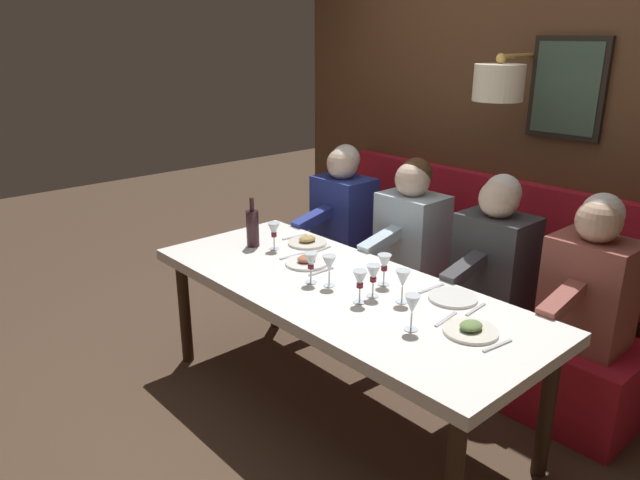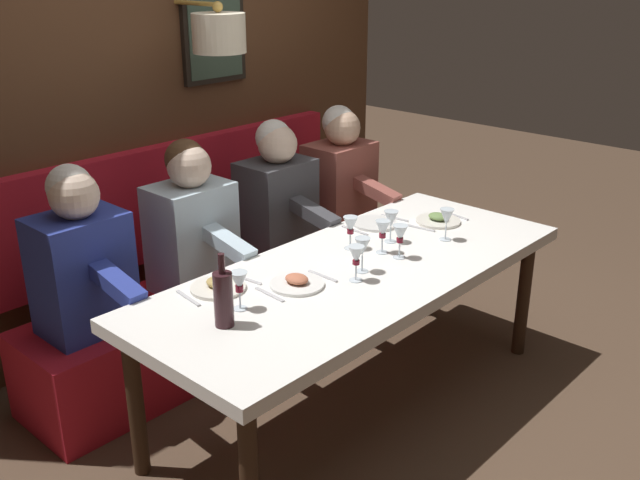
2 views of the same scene
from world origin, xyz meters
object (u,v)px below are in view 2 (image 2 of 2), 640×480
wine_glass_4 (400,235)px  wine_glass_6 (383,230)px  diner_middle (192,222)px  wine_glass_3 (350,226)px  wine_glass_5 (239,283)px  wine_bottle (223,298)px  wine_glass_1 (447,218)px  diner_nearest (340,174)px  dining_table (357,281)px  wine_glass_2 (391,220)px  diner_far (81,257)px  wine_glass_0 (356,256)px  wine_glass_7 (362,248)px  diner_near (277,195)px

wine_glass_4 → wine_glass_6: same height
diner_middle → wine_glass_3: bearing=-149.8°
wine_glass_5 → wine_bottle: bearing=114.0°
wine_glass_1 → diner_nearest: bearing=-18.3°
dining_table → diner_nearest: bearing=-45.3°
diner_nearest → wine_glass_2: diner_nearest is taller
diner_far → wine_glass_1: 1.75m
wine_glass_1 → wine_bottle: 1.35m
wine_glass_4 → wine_glass_0: bearing=92.4°
diner_far → wine_glass_6: 1.39m
dining_table → wine_glass_5: bearing=82.8°
wine_glass_1 → dining_table: bearing=79.5°
wine_glass_3 → wine_glass_7: (-0.22, 0.18, 0.00)m
wine_glass_1 → wine_glass_3: same height
dining_table → diner_middle: size_ratio=2.80×
diner_near → wine_bottle: bearing=127.4°
dining_table → wine_glass_7: bearing=152.5°
wine_glass_5 → diner_near: bearing=-51.1°
wine_glass_4 → wine_glass_6: (0.10, 0.01, 0.00)m
wine_glass_1 → wine_glass_4: size_ratio=1.00×
wine_glass_3 → wine_glass_5: 0.80m
wine_glass_1 → wine_bottle: bearing=84.6°
wine_glass_0 → diner_far: bearing=38.3°
wine_glass_3 → wine_glass_0: bearing=134.1°
diner_middle → wine_glass_6: (-0.86, -0.47, 0.04)m
diner_middle → wine_glass_4: size_ratio=4.82×
diner_far → wine_glass_0: (-0.97, -0.77, 0.04)m
diner_nearest → diner_far: bearing=90.0°
wine_glass_5 → wine_bottle: wine_bottle is taller
wine_glass_4 → wine_glass_7: (0.03, 0.24, 0.00)m
wine_glass_2 → wine_glass_4: (-0.15, 0.13, -0.00)m
diner_far → wine_glass_2: 1.47m
wine_glass_5 → diner_nearest: bearing=-62.5°
diner_far → wine_bottle: diner_far is taller
diner_middle → wine_glass_1: (-0.99, -0.83, 0.04)m
diner_middle → wine_glass_0: diner_middle is taller
dining_table → wine_glass_4: wine_glass_4 is taller
wine_glass_1 → diner_middle: bearing=39.9°
diner_nearest → diner_far: (0.00, 1.78, 0.00)m
diner_far → wine_glass_5: (-0.80, -0.24, 0.04)m
wine_glass_1 → wine_glass_6: (0.13, 0.35, -0.00)m
diner_near → wine_glass_3: size_ratio=4.82×
wine_glass_3 → wine_glass_2: bearing=-114.6°
dining_table → wine_glass_5: wine_glass_5 is taller
diner_nearest → diner_middle: bearing=90.0°
diner_middle → wine_glass_0: size_ratio=4.82×
diner_nearest → diner_far: same height
wine_glass_7 → wine_glass_3: bearing=-38.7°
diner_nearest → wine_glass_7: bearing=135.4°
wine_glass_1 → diner_far: bearing=55.8°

